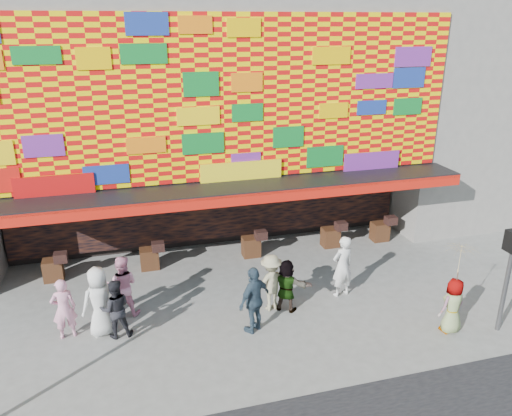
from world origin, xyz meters
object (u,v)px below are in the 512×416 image
object	(u,v)px
ped_a	(100,301)
ped_e	(254,300)
signal_right	(509,267)
ped_f	(286,286)
parasol	(460,260)
ped_d	(271,282)
ped_h	(342,266)
ped_g	(453,306)
ped_c	(115,309)
ped_b	(64,309)
ped_i	(122,286)

from	to	relation	value
ped_a	ped_e	size ratio (longest dim) A/B	1.03
signal_right	ped_f	xyz separation A→B (m)	(-5.15, 2.45, -1.08)
signal_right	parasol	size ratio (longest dim) A/B	1.69
ped_d	ped_h	size ratio (longest dim) A/B	0.88
ped_d	parasol	distance (m)	5.02
ped_a	ped_f	world-z (taller)	ped_a
ped_a	ped_g	bearing A→B (deg)	143.35
ped_f	ped_h	bearing A→B (deg)	-134.59
ped_c	ped_g	size ratio (longest dim) A/B	1.05
ped_b	ped_f	distance (m)	5.93
ped_a	ped_f	size ratio (longest dim) A/B	1.23
ped_f	ped_g	xyz separation A→B (m)	(3.86, -2.15, -0.01)
signal_right	ped_d	size ratio (longest dim) A/B	1.79
ped_d	ped_i	bearing A→B (deg)	-24.07
signal_right	ped_a	world-z (taller)	signal_right
ped_c	ped_i	bearing A→B (deg)	-102.54
ped_c	parasol	distance (m)	8.87
ped_c	parasol	xyz separation A→B (m)	(8.51, -2.15, 1.30)
ped_a	ped_b	xyz separation A→B (m)	(-0.90, 0.08, -0.12)
ped_a	ped_f	xyz separation A→B (m)	(5.02, -0.22, -0.18)
ped_f	ped_a	bearing A→B (deg)	32.31
ped_c	ped_g	distance (m)	8.78
ped_a	ped_g	xyz separation A→B (m)	(8.88, -2.38, -0.19)
ped_i	ped_h	bearing A→B (deg)	-173.21
signal_right	parasol	distance (m)	1.34
signal_right	ped_i	xyz separation A→B (m)	(-9.59, 3.48, -0.97)
ped_g	ped_i	world-z (taller)	ped_i
signal_right	ped_e	distance (m)	6.58
ped_g	ped_i	xyz separation A→B (m)	(-8.30, 3.18, 0.12)
ped_a	ped_i	world-z (taller)	ped_a
ped_e	parasol	xyz separation A→B (m)	(5.00, -1.42, 1.18)
ped_f	ped_h	world-z (taller)	ped_h
ped_e	ped_c	bearing A→B (deg)	-45.35
signal_right	ped_e	world-z (taller)	signal_right
ped_a	ped_h	world-z (taller)	ped_a
ped_a	ped_f	bearing A→B (deg)	155.80
ped_g	ped_h	xyz separation A→B (m)	(-2.00, 2.50, 0.19)
signal_right	ped_b	distance (m)	11.45
ped_b	ped_g	bearing A→B (deg)	155.92
ped_e	ped_h	distance (m)	3.19
ped_g	ped_d	bearing A→B (deg)	-39.27
ped_i	parasol	bearing A→B (deg)	171.96
signal_right	ped_c	xyz separation A→B (m)	(-9.80, 2.45, -1.05)
ped_f	ped_b	bearing A→B (deg)	31.94
signal_right	ped_d	xyz separation A→B (m)	(-5.54, 2.64, -1.02)
ped_e	signal_right	bearing A→B (deg)	131.11
ped_b	ped_a	bearing A→B (deg)	165.06
signal_right	ped_d	bearing A→B (deg)	154.53
ped_c	ped_g	bearing A→B (deg)	164.71
ped_e	ped_h	xyz separation A→B (m)	(3.00, 1.08, 0.02)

